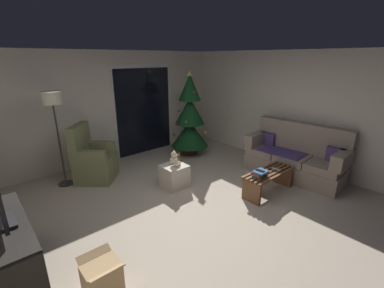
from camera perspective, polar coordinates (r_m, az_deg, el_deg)
name	(u,v)px	position (r m, az deg, el deg)	size (l,w,h in m)	color
ground_plane	(202,209)	(4.38, 2.13, -13.97)	(7.00, 7.00, 0.00)	#B2A38E
wall_back	(112,107)	(6.37, -17.04, 7.76)	(5.72, 0.12, 2.50)	beige
wall_right	(299,111)	(6.13, 22.35, 6.79)	(0.12, 6.00, 2.50)	beige
patio_door_frame	(144,109)	(6.69, -10.50, 7.43)	(1.60, 0.02, 2.20)	silver
patio_door_glass	(144,112)	(6.69, -10.39, 6.99)	(1.50, 0.02, 2.10)	black
couch	(295,157)	(5.74, 21.65, -2.72)	(0.90, 1.99, 1.08)	gray
coffee_table	(268,179)	(4.91, 16.39, -7.30)	(1.10, 0.40, 0.41)	brown
remote_silver	(276,169)	(4.96, 17.98, -5.27)	(0.04, 0.16, 0.02)	#ADADB2
remote_black	(262,172)	(4.78, 15.16, -5.94)	(0.04, 0.16, 0.02)	black
book_stack	(260,174)	(4.58, 14.62, -6.30)	(0.27, 0.22, 0.11)	#4C4C51
cell_phone	(260,171)	(4.55, 14.71, -5.65)	(0.07, 0.14, 0.01)	black
christmas_tree	(190,119)	(6.42, -0.47, 5.51)	(0.91, 0.91, 2.06)	#4C1E19
armchair	(93,161)	(5.52, -20.86, -3.43)	(0.97, 0.97, 1.13)	olive
floor_lamp	(53,107)	(5.25, -28.06, 7.09)	(0.32, 0.32, 1.78)	#2D2D30
media_shelf	(10,256)	(3.58, -35.01, -19.50)	(0.40, 1.40, 0.71)	black
ottoman	(174,176)	(4.98, -3.90, -6.96)	(0.44, 0.44, 0.43)	beige
teddy_bear_cream	(174,159)	(4.84, -3.87, -3.40)	(0.21, 0.22, 0.29)	beige
teddy_bear_honey_by_tree	(177,159)	(5.99, -3.19, -3.37)	(0.20, 0.21, 0.29)	tan
cardboard_box_open_near_shelf	(102,278)	(3.16, -19.02, -25.99)	(0.37, 0.43, 0.41)	tan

